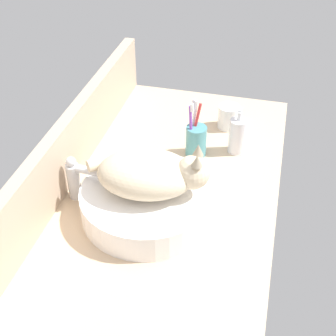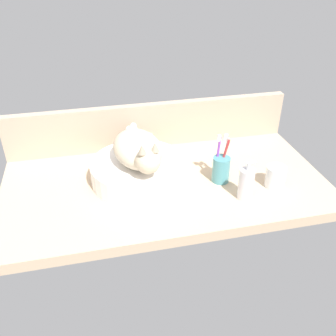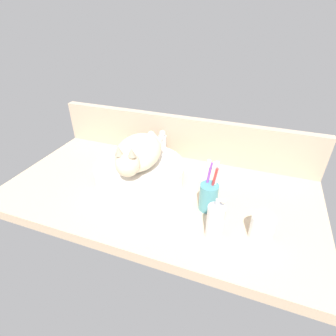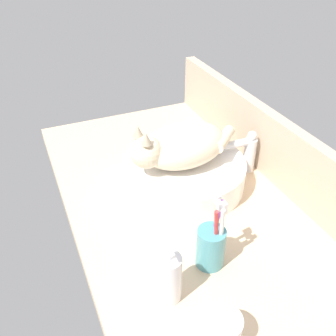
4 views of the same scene
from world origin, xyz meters
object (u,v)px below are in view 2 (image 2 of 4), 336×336
(faucet, at_px, (134,138))
(soap_dispenser, at_px, (246,184))
(cat, at_px, (139,150))
(water_glass, at_px, (275,177))
(toothbrush_cup, at_px, (221,168))
(sink_basin, at_px, (139,171))

(faucet, relative_size, soap_dispenser, 0.92)
(cat, relative_size, soap_dispenser, 2.19)
(soap_dispenser, xyz_separation_m, water_glass, (0.14, 0.05, -0.02))
(cat, xyz_separation_m, toothbrush_cup, (0.29, -0.06, -0.08))
(faucet, xyz_separation_m, toothbrush_cup, (0.28, -0.27, -0.02))
(sink_basin, xyz_separation_m, water_glass, (0.48, -0.15, -0.00))
(sink_basin, xyz_separation_m, toothbrush_cup, (0.30, -0.07, 0.02))
(faucet, bearing_deg, cat, -93.06)
(cat, height_order, faucet, cat)
(sink_basin, xyz_separation_m, faucet, (0.01, 0.20, 0.03))
(sink_basin, height_order, soap_dispenser, soap_dispenser)
(water_glass, bearing_deg, toothbrush_cup, 157.03)
(sink_basin, height_order, water_glass, water_glass)
(cat, distance_m, toothbrush_cup, 0.31)
(faucet, height_order, soap_dispenser, soap_dispenser)
(water_glass, bearing_deg, cat, 164.04)
(soap_dispenser, bearing_deg, water_glass, 18.58)
(cat, height_order, soap_dispenser, cat)
(faucet, relative_size, toothbrush_cup, 0.73)
(cat, distance_m, soap_dispenser, 0.39)
(soap_dispenser, distance_m, toothbrush_cup, 0.13)
(sink_basin, relative_size, toothbrush_cup, 1.89)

